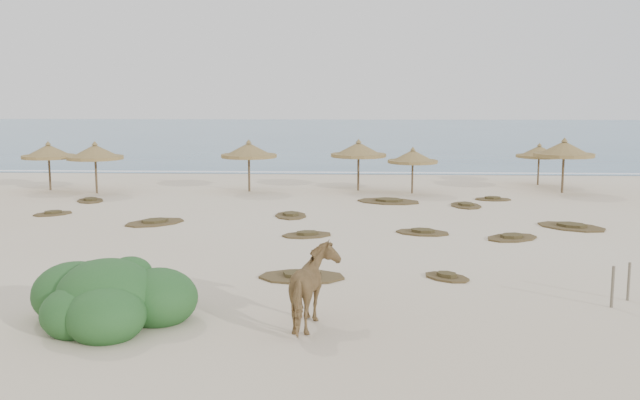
# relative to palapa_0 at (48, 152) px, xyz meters

# --- Properties ---
(ground) EXTENTS (160.00, 160.00, 0.00)m
(ground) POSITION_rel_palapa_0_xyz_m (15.20, -16.76, -2.05)
(ground) COLOR beige
(ground) RESTS_ON ground
(ocean) EXTENTS (200.00, 100.00, 0.01)m
(ocean) POSITION_rel_palapa_0_xyz_m (15.20, 58.24, -2.04)
(ocean) COLOR #28577A
(ocean) RESTS_ON ground
(foam_line) EXTENTS (70.00, 0.60, 0.01)m
(foam_line) POSITION_rel_palapa_0_xyz_m (15.20, 9.24, -2.04)
(foam_line) COLOR white
(foam_line) RESTS_ON ground
(palapa_0) EXTENTS (3.69, 3.69, 2.64)m
(palapa_0) POSITION_rel_palapa_0_xyz_m (0.00, 0.00, 0.00)
(palapa_0) COLOR #4F3E28
(palapa_0) RESTS_ON ground
(palapa_1) EXTENTS (3.31, 3.31, 2.72)m
(palapa_1) POSITION_rel_palapa_0_xyz_m (2.95, -1.12, 0.07)
(palapa_1) COLOR #4F3E28
(palapa_1) RESTS_ON ground
(palapa_2) EXTENTS (3.45, 3.45, 2.76)m
(palapa_2) POSITION_rel_palapa_0_xyz_m (10.78, -0.02, 0.10)
(palapa_2) COLOR #4F3E28
(palapa_2) RESTS_ON ground
(palapa_3) EXTENTS (3.09, 3.09, 2.43)m
(palapa_3) POSITION_rel_palapa_0_xyz_m (19.36, -0.36, -0.16)
(palapa_3) COLOR #4F3E28
(palapa_3) RESTS_ON ground
(palapa_4) EXTENTS (3.61, 3.61, 2.77)m
(palapa_4) POSITION_rel_palapa_0_xyz_m (16.56, 0.61, 0.10)
(palapa_4) COLOR #4F3E28
(palapa_4) RESTS_ON ground
(palapa_5) EXTENTS (4.09, 4.09, 2.90)m
(palapa_5) POSITION_rel_palapa_0_xyz_m (27.22, 0.18, 0.20)
(palapa_5) COLOR #4F3E28
(palapa_5) RESTS_ON ground
(palapa_6) EXTENTS (3.39, 3.39, 2.40)m
(palapa_6) POSITION_rel_palapa_0_xyz_m (26.79, 3.43, -0.19)
(palapa_6) COLOR #4F3E28
(palapa_6) RESTS_ON ground
(horse) EXTENTS (1.18, 2.21, 1.79)m
(horse) POSITION_rel_palapa_0_xyz_m (15.43, -22.09, -1.15)
(horse) COLOR #997745
(horse) RESTS_ON ground
(fence_post_near) EXTENTS (0.10, 0.10, 1.02)m
(fence_post_near) POSITION_rel_palapa_0_xyz_m (22.55, -20.30, -1.53)
(fence_post_near) COLOR #6F6553
(fence_post_near) RESTS_ON ground
(fence_post_far) EXTENTS (0.08, 0.08, 0.97)m
(fence_post_far) POSITION_rel_palapa_0_xyz_m (23.17, -19.67, -1.56)
(fence_post_far) COLOR #6F6553
(fence_post_far) RESTS_ON ground
(bush) EXTENTS (3.84, 3.38, 1.72)m
(bush) POSITION_rel_palapa_0_xyz_m (10.83, -22.06, -1.48)
(bush) COLOR #2A5624
(bush) RESTS_ON ground
(scrub_1) EXTENTS (2.94, 2.93, 0.16)m
(scrub_1) POSITION_rel_palapa_0_xyz_m (8.37, -9.61, -2.00)
(scrub_1) COLOR brown
(scrub_1) RESTS_ON ground
(scrub_2) EXTENTS (2.17, 1.79, 0.16)m
(scrub_2) POSITION_rel_palapa_0_xyz_m (14.61, -11.86, -2.00)
(scrub_2) COLOR brown
(scrub_2) RESTS_ON ground
(scrub_3) EXTENTS (2.29, 1.81, 0.16)m
(scrub_3) POSITION_rel_palapa_0_xyz_m (18.87, -11.19, -2.00)
(scrub_3) COLOR brown
(scrub_3) RESTS_ON ground
(scrub_4) EXTENTS (2.47, 2.26, 0.16)m
(scrub_4) POSITION_rel_palapa_0_xyz_m (21.97, -12.03, -2.00)
(scrub_4) COLOR brown
(scrub_4) RESTS_ON ground
(scrub_5) EXTENTS (3.18, 3.05, 0.16)m
(scrub_5) POSITION_rel_palapa_0_xyz_m (24.74, -9.77, -2.00)
(scrub_5) COLOR brown
(scrub_5) RESTS_ON ground
(scrub_6) EXTENTS (1.85, 2.20, 0.16)m
(scrub_6) POSITION_rel_palapa_0_xyz_m (3.62, -3.89, -2.00)
(scrub_6) COLOR brown
(scrub_6) RESTS_ON ground
(scrub_7) EXTENTS (1.57, 2.22, 0.16)m
(scrub_7) POSITION_rel_palapa_0_xyz_m (21.47, -4.61, -2.00)
(scrub_7) COLOR brown
(scrub_7) RESTS_ON ground
(scrub_8) EXTENTS (1.96, 1.95, 0.16)m
(scrub_8) POSITION_rel_palapa_0_xyz_m (3.41, -7.72, -2.00)
(scrub_8) COLOR brown
(scrub_8) RESTS_ON ground
(scrub_9) EXTENTS (2.47, 1.62, 0.16)m
(scrub_9) POSITION_rel_palapa_0_xyz_m (14.85, -17.85, -2.00)
(scrub_9) COLOR brown
(scrub_9) RESTS_ON ground
(scrub_10) EXTENTS (1.82, 1.24, 0.16)m
(scrub_10) POSITION_rel_palapa_0_xyz_m (23.11, -2.55, -2.00)
(scrub_10) COLOR brown
(scrub_10) RESTS_ON ground
(scrub_11) EXTENTS (1.82, 1.22, 0.16)m
(scrub_11) POSITION_rel_palapa_0_xyz_m (11.52, -20.29, -2.00)
(scrub_11) COLOR brown
(scrub_11) RESTS_ON ground
(scrub_12) EXTENTS (1.65, 1.64, 0.16)m
(scrub_12) POSITION_rel_palapa_0_xyz_m (18.92, -17.72, -2.00)
(scrub_12) COLOR brown
(scrub_12) RESTS_ON ground
(scrub_13) EXTENTS (1.58, 2.19, 0.16)m
(scrub_13) POSITION_rel_palapa_0_xyz_m (13.66, -7.69, -2.00)
(scrub_13) COLOR brown
(scrub_13) RESTS_ON ground
(scrub_14) EXTENTS (3.49, 2.76, 0.16)m
(scrub_14) POSITION_rel_palapa_0_xyz_m (17.98, -3.47, -2.00)
(scrub_14) COLOR brown
(scrub_14) RESTS_ON ground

